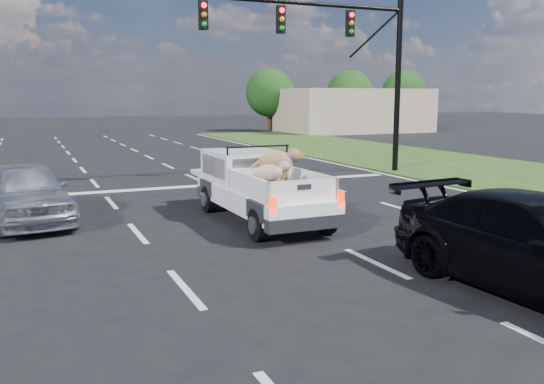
# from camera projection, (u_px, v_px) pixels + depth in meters

# --- Properties ---
(ground) EXTENTS (160.00, 160.00, 0.00)m
(ground) POSITION_uv_depth(u_px,v_px,m) (287.00, 275.00, 9.62)
(ground) COLOR black
(ground) RESTS_ON ground
(road_markings) EXTENTS (17.75, 60.00, 0.01)m
(road_markings) POSITION_uv_depth(u_px,v_px,m) (185.00, 207.00, 15.56)
(road_markings) COLOR silver
(road_markings) RESTS_ON ground
(traffic_signal) EXTENTS (9.11, 0.31, 7.00)m
(traffic_signal) POSITION_uv_depth(u_px,v_px,m) (345.00, 48.00, 21.17)
(traffic_signal) COLOR black
(traffic_signal) RESTS_ON ground
(building_right) EXTENTS (12.00, 7.00, 3.60)m
(building_right) POSITION_uv_depth(u_px,v_px,m) (354.00, 110.00, 48.73)
(building_right) COLOR tan
(building_right) RESTS_ON ground
(tree_far_d) EXTENTS (4.20, 4.20, 5.40)m
(tree_far_d) POSITION_uv_depth(u_px,v_px,m) (270.00, 93.00, 49.76)
(tree_far_d) COLOR #332114
(tree_far_d) RESTS_ON ground
(tree_far_e) EXTENTS (4.20, 4.20, 5.40)m
(tree_far_e) POSITION_uv_depth(u_px,v_px,m) (350.00, 93.00, 52.89)
(tree_far_e) COLOR #332114
(tree_far_e) RESTS_ON ground
(tree_far_f) EXTENTS (4.20, 4.20, 5.40)m
(tree_far_f) POSITION_uv_depth(u_px,v_px,m) (404.00, 93.00, 55.25)
(tree_far_f) COLOR #332114
(tree_far_f) RESTS_ON ground
(pickup_truck) EXTENTS (1.85, 4.83, 1.81)m
(pickup_truck) POSITION_uv_depth(u_px,v_px,m) (258.00, 185.00, 13.77)
(pickup_truck) COLOR black
(pickup_truck) RESTS_ON ground
(silver_sedan) EXTENTS (2.28, 4.45, 1.45)m
(silver_sedan) POSITION_uv_depth(u_px,v_px,m) (26.00, 192.00, 13.58)
(silver_sedan) COLOR silver
(silver_sedan) RESTS_ON ground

